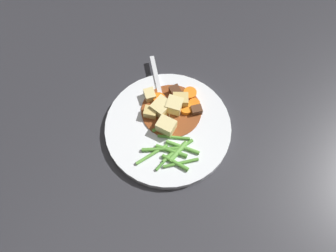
# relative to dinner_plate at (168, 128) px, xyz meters

# --- Properties ---
(ground_plane) EXTENTS (3.00, 3.00, 0.00)m
(ground_plane) POSITION_rel_dinner_plate_xyz_m (0.00, 0.00, -0.01)
(ground_plane) COLOR #2D2D33
(dinner_plate) EXTENTS (0.27, 0.27, 0.02)m
(dinner_plate) POSITION_rel_dinner_plate_xyz_m (0.00, 0.00, 0.00)
(dinner_plate) COLOR white
(dinner_plate) RESTS_ON ground_plane
(stew_sauce) EXTENTS (0.13, 0.13, 0.00)m
(stew_sauce) POSITION_rel_dinner_plate_xyz_m (0.04, 0.01, 0.01)
(stew_sauce) COLOR brown
(stew_sauce) RESTS_ON dinner_plate
(carrot_slice_0) EXTENTS (0.04, 0.04, 0.01)m
(carrot_slice_0) POSITION_rel_dinner_plate_xyz_m (0.09, -0.01, 0.01)
(carrot_slice_0) COLOR orange
(carrot_slice_0) RESTS_ON dinner_plate
(carrot_slice_1) EXTENTS (0.03, 0.03, 0.01)m
(carrot_slice_1) POSITION_rel_dinner_plate_xyz_m (0.07, -0.03, 0.01)
(carrot_slice_1) COLOR orange
(carrot_slice_1) RESTS_ON dinner_plate
(carrot_slice_2) EXTENTS (0.04, 0.04, 0.01)m
(carrot_slice_2) POSITION_rel_dinner_plate_xyz_m (0.05, -0.02, 0.01)
(carrot_slice_2) COLOR orange
(carrot_slice_2) RESTS_ON dinner_plate
(carrot_slice_3) EXTENTS (0.04, 0.04, 0.01)m
(carrot_slice_3) POSITION_rel_dinner_plate_xyz_m (0.05, 0.05, 0.02)
(carrot_slice_3) COLOR orange
(carrot_slice_3) RESTS_ON dinner_plate
(potato_chunk_0) EXTENTS (0.04, 0.03, 0.02)m
(potato_chunk_0) POSITION_rel_dinner_plate_xyz_m (0.05, 0.07, 0.02)
(potato_chunk_0) COLOR #EAD68C
(potato_chunk_0) RESTS_ON dinner_plate
(potato_chunk_1) EXTENTS (0.05, 0.04, 0.03)m
(potato_chunk_1) POSITION_rel_dinner_plate_xyz_m (0.03, 0.03, 0.02)
(potato_chunk_1) COLOR #EAD68C
(potato_chunk_1) RESTS_ON dinner_plate
(potato_chunk_2) EXTENTS (0.04, 0.04, 0.03)m
(potato_chunk_2) POSITION_rel_dinner_plate_xyz_m (0.04, 0.01, 0.02)
(potato_chunk_2) COLOR #EAD68C
(potato_chunk_2) RESTS_ON dinner_plate
(potato_chunk_3) EXTENTS (0.04, 0.04, 0.03)m
(potato_chunk_3) POSITION_rel_dinner_plate_xyz_m (0.06, 0.00, 0.02)
(potato_chunk_3) COLOR #DBBC6B
(potato_chunk_3) RESTS_ON dinner_plate
(potato_chunk_4) EXTENTS (0.03, 0.04, 0.03)m
(potato_chunk_4) POSITION_rel_dinner_plate_xyz_m (-0.01, 0.00, 0.02)
(potato_chunk_4) COLOR #EAD68C
(potato_chunk_4) RESTS_ON dinner_plate
(potato_chunk_5) EXTENTS (0.03, 0.03, 0.02)m
(potato_chunk_5) POSITION_rel_dinner_plate_xyz_m (0.01, 0.05, 0.02)
(potato_chunk_5) COLOR #DBBC6B
(potato_chunk_5) RESTS_ON dinner_plate
(meat_chunk_0) EXTENTS (0.03, 0.03, 0.02)m
(meat_chunk_0) POSITION_rel_dinner_plate_xyz_m (0.06, -0.04, 0.02)
(meat_chunk_0) COLOR #56331E
(meat_chunk_0) RESTS_ON dinner_plate
(meat_chunk_1) EXTENTS (0.03, 0.03, 0.02)m
(meat_chunk_1) POSITION_rel_dinner_plate_xyz_m (0.08, 0.02, 0.02)
(meat_chunk_1) COLOR #4C2B19
(meat_chunk_1) RESTS_ON dinner_plate
(green_bean_0) EXTENTS (0.05, 0.06, 0.01)m
(green_bean_0) POSITION_rel_dinner_plate_xyz_m (-0.06, -0.06, 0.01)
(green_bean_0) COLOR #599E38
(green_bean_0) RESTS_ON dinner_plate
(green_bean_1) EXTENTS (0.05, 0.02, 0.01)m
(green_bean_1) POSITION_rel_dinner_plate_xyz_m (-0.04, -0.05, 0.01)
(green_bean_1) COLOR #66AD42
(green_bean_1) RESTS_ON dinner_plate
(green_bean_2) EXTENTS (0.05, 0.04, 0.01)m
(green_bean_2) POSITION_rel_dinner_plate_xyz_m (-0.01, 0.01, 0.01)
(green_bean_2) COLOR #599E38
(green_bean_2) RESTS_ON dinner_plate
(green_bean_3) EXTENTS (0.06, 0.02, 0.01)m
(green_bean_3) POSITION_rel_dinner_plate_xyz_m (-0.07, -0.03, 0.01)
(green_bean_3) COLOR #4C8E33
(green_bean_3) RESTS_ON dinner_plate
(green_bean_4) EXTENTS (0.06, 0.04, 0.01)m
(green_bean_4) POSITION_rel_dinner_plate_xyz_m (-0.04, -0.05, 0.01)
(green_bean_4) COLOR #599E38
(green_bean_4) RESTS_ON dinner_plate
(green_bean_5) EXTENTS (0.01, 0.06, 0.01)m
(green_bean_5) POSITION_rel_dinner_plate_xyz_m (-0.07, -0.05, 0.01)
(green_bean_5) COLOR #599E38
(green_bean_5) RESTS_ON dinner_plate
(green_bean_6) EXTENTS (0.01, 0.07, 0.01)m
(green_bean_6) POSITION_rel_dinner_plate_xyz_m (-0.03, -0.05, 0.01)
(green_bean_6) COLOR #66AD42
(green_bean_6) RESTS_ON dinner_plate
(green_bean_7) EXTENTS (0.07, 0.04, 0.01)m
(green_bean_7) POSITION_rel_dinner_plate_xyz_m (-0.07, 0.00, 0.01)
(green_bean_7) COLOR #66AD42
(green_bean_7) RESTS_ON dinner_plate
(green_bean_8) EXTENTS (0.06, 0.03, 0.01)m
(green_bean_8) POSITION_rel_dinner_plate_xyz_m (-0.05, -0.04, 0.01)
(green_bean_8) COLOR #66AD42
(green_bean_8) RESTS_ON dinner_plate
(green_bean_9) EXTENTS (0.06, 0.02, 0.01)m
(green_bean_9) POSITION_rel_dinner_plate_xyz_m (-0.05, -0.05, 0.01)
(green_bean_9) COLOR #66AD42
(green_bean_9) RESTS_ON dinner_plate
(green_bean_10) EXTENTS (0.05, 0.08, 0.01)m
(green_bean_10) POSITION_rel_dinner_plate_xyz_m (-0.06, -0.01, 0.01)
(green_bean_10) COLOR #599E38
(green_bean_10) RESTS_ON dinner_plate
(green_bean_11) EXTENTS (0.03, 0.07, 0.01)m
(green_bean_11) POSITION_rel_dinner_plate_xyz_m (-0.02, -0.02, 0.01)
(green_bean_11) COLOR #599E38
(green_bean_11) RESTS_ON dinner_plate
(green_bean_12) EXTENTS (0.02, 0.07, 0.01)m
(green_bean_12) POSITION_rel_dinner_plate_xyz_m (-0.05, -0.03, 0.01)
(green_bean_12) COLOR #599E38
(green_bean_12) RESTS_ON dinner_plate
(fork) EXTENTS (0.15, 0.12, 0.00)m
(fork) POSITION_rel_dinner_plate_xyz_m (0.07, 0.06, 0.01)
(fork) COLOR silver
(fork) RESTS_ON dinner_plate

